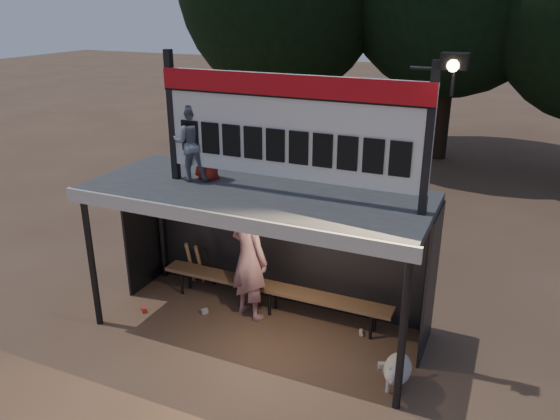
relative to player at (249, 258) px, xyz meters
The scene contains 10 objects.
ground 1.12m from the player, 46.19° to the right, with size 80.00×80.00×0.00m, color brown.
player is the anchor object (origin of this frame).
child_a 2.04m from the player, 160.61° to the right, with size 0.56×0.44×1.16m, color slate.
child_b 1.90m from the player, 166.06° to the right, with size 0.50×0.33×1.03m, color #A82419.
dugout_shelter 0.87m from the player, 13.06° to the right, with size 5.10×2.08×2.32m.
scoreboard_assembly 2.47m from the player, 20.60° to the right, with size 4.10×0.27×1.99m.
bench 0.71m from the player, 38.15° to the left, with size 4.00×0.35×0.48m.
dog 2.84m from the player, 17.81° to the right, with size 0.36×0.81×0.49m.
bats 1.49m from the player, 158.14° to the left, with size 0.48×0.33×0.84m.
litter 1.23m from the player, 21.23° to the right, with size 4.17×1.07×0.08m.
Camera 1 is at (3.31, -6.63, 4.85)m, focal length 35.00 mm.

